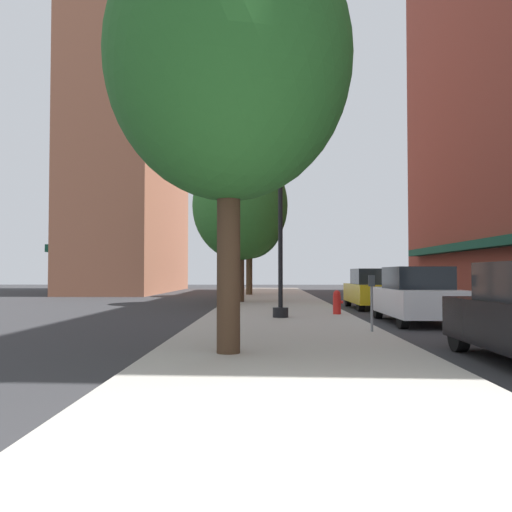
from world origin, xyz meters
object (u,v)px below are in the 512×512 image
(fire_hydrant, at_px, (337,302))
(tree_far, at_px, (229,61))
(tree_near, at_px, (249,220))
(car_yellow, at_px, (373,289))
(lamppost, at_px, (280,217))
(car_white, at_px, (416,296))
(tree_mid, at_px, (240,206))
(parking_meter_near, at_px, (372,296))

(fire_hydrant, xyz_separation_m, tree_far, (-2.97, -8.55, 4.63))
(tree_near, relative_size, car_yellow, 1.69)
(lamppost, relative_size, car_yellow, 1.37)
(tree_near, xyz_separation_m, car_white, (5.52, -17.75, -4.07))
(tree_mid, distance_m, car_yellow, 7.53)
(fire_hydrant, bearing_deg, parking_meter_near, -88.68)
(tree_near, bearing_deg, tree_mid, -91.03)
(tree_near, bearing_deg, tree_far, -88.86)
(lamppost, height_order, parking_meter_near, lamppost)
(fire_hydrant, xyz_separation_m, car_yellow, (2.07, 4.45, 0.29))
(parking_meter_near, bearing_deg, lamppost, 117.40)
(fire_hydrant, bearing_deg, tree_far, -109.16)
(tree_far, bearing_deg, fire_hydrant, 70.84)
(lamppost, xyz_separation_m, tree_near, (-1.55, 17.18, 1.68))
(lamppost, xyz_separation_m, car_white, (3.97, -0.57, -2.39))
(fire_hydrant, bearing_deg, car_yellow, 65.06)
(tree_far, bearing_deg, lamppost, 81.62)
(fire_hydrant, height_order, tree_far, tree_far)
(lamppost, bearing_deg, car_yellow, 55.39)
(fire_hydrant, height_order, car_white, car_white)
(tree_mid, relative_size, car_yellow, 1.68)
(parking_meter_near, relative_size, tree_mid, 0.18)
(parking_meter_near, bearing_deg, fire_hydrant, 91.32)
(fire_hydrant, height_order, tree_near, tree_near)
(parking_meter_near, height_order, car_yellow, car_yellow)
(tree_mid, bearing_deg, parking_meter_near, -73.68)
(lamppost, xyz_separation_m, tree_far, (-1.07, -7.25, 1.94))
(fire_hydrant, relative_size, parking_meter_near, 0.60)
(tree_near, distance_m, tree_mid, 8.36)
(car_white, bearing_deg, tree_mid, 120.41)
(fire_hydrant, distance_m, tree_near, 16.82)
(tree_mid, distance_m, car_white, 11.64)
(tree_near, distance_m, car_yellow, 13.33)
(tree_far, relative_size, car_white, 1.74)
(fire_hydrant, relative_size, car_yellow, 0.18)
(lamppost, height_order, tree_far, tree_far)
(fire_hydrant, distance_m, car_white, 2.81)
(parking_meter_near, distance_m, car_white, 3.86)
(tree_mid, height_order, car_white, tree_mid)
(fire_hydrant, height_order, tree_mid, tree_mid)
(tree_mid, relative_size, car_white, 1.68)
(lamppost, distance_m, fire_hydrant, 3.54)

